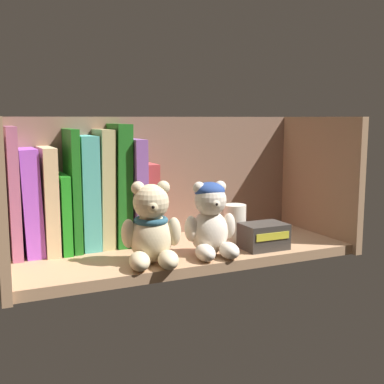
{
  "coord_description": "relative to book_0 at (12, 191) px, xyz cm",
  "views": [
    {
      "loc": [
        -38.57,
        -89.22,
        28.2
      ],
      "look_at": [
        2.55,
        0.0,
        13.36
      ],
      "focal_mm": 46.05,
      "sensor_mm": 36.0,
      "label": 1
    }
  ],
  "objects": [
    {
      "name": "book_5",
      "position": [
        14.09,
        0.0,
        -0.98
      ],
      "size": [
        3.47,
        11.8,
        22.72
      ],
      "primitive_type": "cube",
      "color": "#4BA99E",
      "rests_on": "shelf_board"
    },
    {
      "name": "shelf_board",
      "position": [
        31.02,
        -9.49,
        -13.34
      ],
      "size": [
        66.97,
        25.38,
        2.0
      ],
      "primitive_type": "cube",
      "color": "#A87F5B",
      "rests_on": "ground"
    },
    {
      "name": "shelf_back_panel",
      "position": [
        31.02,
        3.8,
        -0.13
      ],
      "size": [
        69.37,
        1.2,
        28.42
      ],
      "primitive_type": "cube",
      "color": "#7F5E4B",
      "rests_on": "ground"
    },
    {
      "name": "book_6",
      "position": [
        17.59,
        0.0,
        -0.38
      ],
      "size": [
        3.21,
        11.01,
        23.97
      ],
      "primitive_type": "cube",
      "rotation": [
        0.0,
        0.02,
        0.0
      ],
      "color": "tan",
      "rests_on": "shelf_board"
    },
    {
      "name": "small_product_box",
      "position": [
        46.1,
        -16.84,
        -9.76
      ],
      "size": [
        8.87,
        6.66,
        5.16
      ],
      "color": "#38332D",
      "rests_on": "shelf_board"
    },
    {
      "name": "teddy_bear_smaller",
      "position": [
        34.26,
        -16.54,
        -5.57
      ],
      "size": [
        10.5,
        10.76,
        14.26
      ],
      "color": "beige",
      "rests_on": "shelf_board"
    },
    {
      "name": "pillar_candle",
      "position": [
        43.57,
        -9.6,
        -8.34
      ],
      "size": [
        4.79,
        4.79,
        8.0
      ],
      "primitive_type": "cylinder",
      "color": "silver",
      "rests_on": "shelf_board"
    },
    {
      "name": "book_1",
      "position": [
        3.05,
        0.0,
        -2.1
      ],
      "size": [
        3.98,
        12.69,
        20.57
      ],
      "primitive_type": "cube",
      "rotation": [
        0.0,
        -0.03,
        0.0
      ],
      "color": "#A24CCA",
      "rests_on": "shelf_board"
    },
    {
      "name": "book_2",
      "position": [
        6.43,
        0.0,
        -2.01
      ],
      "size": [
        2.6,
        14.05,
        20.66
      ],
      "primitive_type": "cube",
      "color": "#D0B080",
      "rests_on": "shelf_board"
    },
    {
      "name": "teddy_bear_larger",
      "position": [
        21.97,
        -17.25,
        -5.92
      ],
      "size": [
        11.47,
        11.77,
        15.03
      ],
      "color": "beige",
      "rests_on": "shelf_board"
    },
    {
      "name": "book_4",
      "position": [
        11.15,
        0.0,
        -0.31
      ],
      "size": [
        1.64,
        13.07,
        24.07
      ],
      "primitive_type": "cube",
      "color": "#1D6A1C",
      "rests_on": "shelf_board"
    },
    {
      "name": "book_9",
      "position": [
        27.0,
        0.0,
        -3.98
      ],
      "size": [
        2.78,
        10.48,
        16.71
      ],
      "primitive_type": "cube",
      "color": "#AB3737",
      "rests_on": "shelf_board"
    },
    {
      "name": "book_0",
      "position": [
        0.0,
        0.0,
        0.0
      ],
      "size": [
        1.93,
        13.64,
        24.68
      ],
      "primitive_type": "cube",
      "color": "#9E5478",
      "rests_on": "shelf_board"
    },
    {
      "name": "book_3",
      "position": [
        9.03,
        0.0,
        -4.67
      ],
      "size": [
        1.81,
        14.05,
        15.35
      ],
      "primitive_type": "cube",
      "color": "#229220",
      "rests_on": "shelf_board"
    },
    {
      "name": "book_7",
      "position": [
        20.85,
        0.0,
        0.16
      ],
      "size": [
        3.56,
        11.76,
        25.05
      ],
      "primitive_type": "cube",
      "rotation": [
        0.0,
        0.02,
        0.0
      ],
      "color": "#1D661C",
      "rests_on": "shelf_board"
    },
    {
      "name": "shelf_side_panel_right",
      "position": [
        65.3,
        -9.49,
        -0.13
      ],
      "size": [
        1.6,
        27.78,
        28.42
      ],
      "primitive_type": "cube",
      "color": "#A87F5B",
      "rests_on": "ground"
    },
    {
      "name": "book_8",
      "position": [
        23.99,
        0.0,
        -1.38
      ],
      "size": [
        2.47,
        14.17,
        21.91
      ],
      "primitive_type": "cube",
      "color": "#8751A0",
      "rests_on": "shelf_board"
    }
  ]
}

